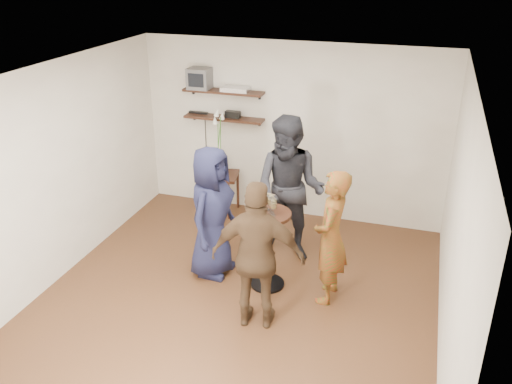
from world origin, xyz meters
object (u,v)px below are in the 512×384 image
person_brown (258,257)px  person_navy (212,212)px  crt_monitor (200,78)px  side_table (220,181)px  radio (233,114)px  person_plaid (331,237)px  drinks_table (268,239)px  person_dark (290,190)px  dvd_deck (236,89)px

person_brown → person_navy: bearing=-52.5°
person_brown → crt_monitor: bearing=-65.3°
side_table → person_navy: person_navy is taller
crt_monitor → radio: (0.50, 0.00, -0.50)m
person_navy → side_table: bearing=24.5°
person_plaid → person_navy: 1.48m
drinks_table → radio: bearing=120.4°
drinks_table → person_plaid: (0.74, -0.03, 0.17)m
crt_monitor → person_brown: 3.36m
person_plaid → side_table: bearing=-128.7°
radio → person_navy: 1.98m
person_plaid → person_brown: 0.95m
person_navy → drinks_table: bearing=-90.0°
side_table → person_dark: person_dark is taller
person_dark → person_brown: size_ratio=1.15×
person_dark → person_navy: size_ratio=1.15×
crt_monitor → radio: size_ratio=1.45×
side_table → crt_monitor: bearing=153.1°
dvd_deck → radio: dvd_deck is taller
drinks_table → dvd_deck: bearing=119.2°
person_navy → person_dark: bearing=-44.1°
person_brown → drinks_table: bearing=-90.0°
drinks_table → person_brown: person_brown is taller
radio → person_dark: bearing=-44.6°
side_table → person_navy: bearing=-72.0°
side_table → person_brown: 2.84m
dvd_deck → side_table: bearing=-139.8°
drinks_table → person_dark: person_dark is taller
crt_monitor → drinks_table: crt_monitor is taller
crt_monitor → person_dark: crt_monitor is taller
drinks_table → person_dark: bearing=85.3°
crt_monitor → person_brown: crt_monitor is taller
drinks_table → person_navy: 0.77m
person_navy → person_brown: 1.18m
person_dark → dvd_deck: bearing=138.8°
dvd_deck → person_brown: size_ratio=0.24×
side_table → person_dark: 1.71m
dvd_deck → person_dark: bearing=-45.9°
person_dark → crt_monitor: bearing=150.1°
crt_monitor → person_navy: bearing=-64.2°
radio → person_dark: 1.74m
crt_monitor → drinks_table: 2.85m
dvd_deck → drinks_table: dvd_deck is taller
crt_monitor → drinks_table: bearing=-49.6°
crt_monitor → dvd_deck: size_ratio=0.80×
radio → person_navy: person_navy is taller
person_plaid → crt_monitor: bearing=-126.9°
dvd_deck → side_table: size_ratio=0.65×
crt_monitor → person_dark: (1.68, -1.16, -1.06)m
side_table → drinks_table: bearing=-53.6°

